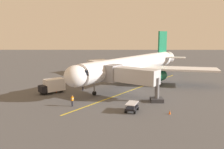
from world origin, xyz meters
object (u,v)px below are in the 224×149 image
Objects in this scene: ground_crew_marshaller at (72,101)px; jet_bridge at (127,75)px; airplane at (134,65)px; safety_cone_wing_port at (170,112)px; box_truck_near_nose at (52,86)px; ground_crew_wing_walker at (83,86)px; safety_cone_nose_left at (62,81)px; safety_cone_nose_right at (56,91)px; baggage_cart_starboard_side at (132,107)px.

jet_bridge is at bearing -145.95° from ground_crew_marshaller.
airplane is 22.40m from safety_cone_wing_port.
box_truck_near_nose is at bearing -59.09° from ground_crew_marshaller.
safety_cone_nose_left is (5.54, -7.72, -0.61)m from ground_crew_wing_walker.
safety_cone_nose_left and safety_cone_wing_port have the same top height.
ground_crew_marshaller is (10.74, 18.17, -3.12)m from airplane.
box_truck_near_nose is 1.35m from safety_cone_nose_right.
ground_crew_wing_walker reaches higher than safety_cone_wing_port.
airplane is 20.55× the size of ground_crew_wing_walker.
jet_bridge is at bearing -60.84° from safety_cone_wing_port.
ground_crew_wing_walker is 15.59m from baggage_cart_starboard_side.
safety_cone_nose_left is at bearing -0.32° from airplane.
safety_cone_wing_port is at bearing 119.16° from jet_bridge.
safety_cone_nose_right is at bearing -34.44° from safety_cone_wing_port.
baggage_cart_starboard_side is (1.88, 20.69, -3.35)m from airplane.
ground_crew_wing_walker is at bearing -46.18° from safety_cone_wing_port.
airplane is at bearing -148.55° from box_truck_near_nose.
ground_crew_marshaller is 3.11× the size of safety_cone_nose_right.
safety_cone_nose_left is (5.21, -18.25, -0.61)m from ground_crew_marshaller.
safety_cone_nose_right is 22.37m from safety_cone_wing_port.
ground_crew_wing_walker is 3.11× the size of safety_cone_nose_right.
airplane is at bearing -99.60° from jet_bridge.
ground_crew_marshaller is (8.65, 5.85, -2.88)m from jet_bridge.
box_truck_near_nose is 1.65× the size of baggage_cart_starboard_side.
ground_crew_marshaller is at bearing 34.05° from jet_bridge.
box_truck_near_nose is at bearing 38.27° from safety_cone_nose_right.
jet_bridge is 6.10× the size of ground_crew_marshaller.
airplane reaches higher than ground_crew_wing_walker.
baggage_cart_starboard_side reaches higher than safety_cone_nose_right.
jet_bridge is 11.45m from safety_cone_wing_port.
safety_cone_wing_port is (-19.05, 12.17, -1.11)m from box_truck_near_nose.
ground_crew_marshaller is 0.36× the size of box_truck_near_nose.
jet_bridge reaches higher than safety_cone_nose_right.
box_truck_near_nose is 8.72× the size of safety_cone_nose_right.
box_truck_near_nose is at bearing -10.89° from jet_bridge.
safety_cone_nose_right is at bearing 31.16° from airplane.
jet_bridge is 18.93m from safety_cone_nose_left.
ground_crew_marshaller is 10.54m from ground_crew_wing_walker.
airplane is 21.33m from ground_crew_marshaller.
airplane is 21.04m from baggage_cart_starboard_side.
baggage_cart_starboard_side is 5.29× the size of safety_cone_nose_right.
safety_cone_wing_port is at bearing 145.56° from safety_cone_nose_right.
box_truck_near_nose is 8.72× the size of safety_cone_wing_port.
safety_cone_nose_right is 1.00× the size of safety_cone_wing_port.
ground_crew_wing_walker is 5.81m from box_truck_near_nose.
airplane reaches higher than box_truck_near_nose.
box_truck_near_nose is 8.72× the size of safety_cone_nose_left.
ground_crew_marshaller reaches higher than safety_cone_nose_right.
airplane is 63.88× the size of safety_cone_nose_left.
jet_bridge reaches higher than ground_crew_wing_walker.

